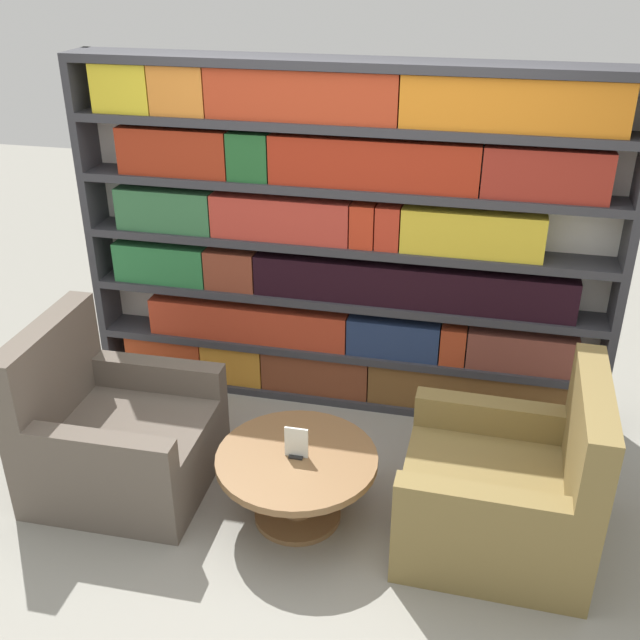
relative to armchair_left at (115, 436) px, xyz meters
The scene contains 6 objects.
ground_plane 1.10m from the armchair_left, 13.66° to the right, with size 14.00×14.00×0.00m, color gray.
bookshelf 1.72m from the armchair_left, 48.14° to the left, with size 3.26×0.30×2.14m.
armchair_left is the anchor object (origin of this frame).
armchair_right 2.08m from the armchair_left, ahead, with size 0.92×0.87×0.94m.
coffee_table 1.04m from the armchair_left, ahead, with size 0.82×0.82×0.39m.
table_sign 1.06m from the armchair_left, ahead, with size 0.12×0.06×0.17m.
Camera 1 is at (0.81, -2.76, 2.71)m, focal length 42.00 mm.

